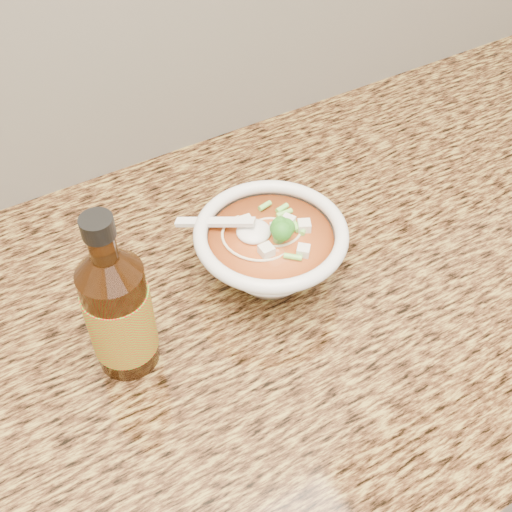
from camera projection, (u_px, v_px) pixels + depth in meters
cabinet at (190, 504)px, 1.07m from camera, size 4.00×0.65×0.86m
counter_slab at (160, 349)px, 0.74m from camera, size 4.00×0.68×0.04m
soup_bowl at (270, 252)px, 0.76m from camera, size 0.18×0.18×0.10m
hot_sauce_bottle at (119, 312)px, 0.66m from camera, size 0.09×0.09×0.21m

